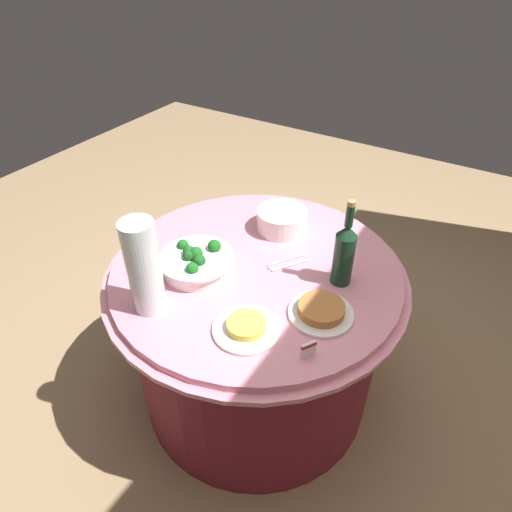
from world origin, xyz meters
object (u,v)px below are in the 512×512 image
at_px(broccoli_bowl, 197,262).
at_px(plate_stack, 282,220).
at_px(serving_tongs, 287,263).
at_px(wine_bottle, 344,253).
at_px(food_plate_peanuts, 321,311).
at_px(label_placard_front, 308,349).
at_px(food_plate_fried_egg, 246,327).
at_px(decorative_fruit_vase, 145,273).

distance_m(broccoli_bowl, plate_stack, 0.43).
distance_m(broccoli_bowl, serving_tongs, 0.34).
bearing_deg(plate_stack, wine_bottle, 61.84).
relative_size(serving_tongs, food_plate_peanuts, 0.72).
bearing_deg(wine_bottle, broccoli_bowl, -65.34).
xyz_separation_m(wine_bottle, label_placard_front, (0.37, 0.05, -0.10)).
distance_m(wine_bottle, food_plate_peanuts, 0.22).
bearing_deg(food_plate_fried_egg, plate_stack, -161.76).
distance_m(serving_tongs, label_placard_front, 0.45).
bearing_deg(plate_stack, label_placard_front, 35.69).
distance_m(decorative_fruit_vase, label_placard_front, 0.57).
bearing_deg(plate_stack, serving_tongs, 33.74).
bearing_deg(decorative_fruit_vase, label_placard_front, 98.95).
bearing_deg(serving_tongs, plate_stack, -146.26).
xyz_separation_m(broccoli_bowl, serving_tongs, (-0.21, 0.27, -0.03)).
relative_size(wine_bottle, food_plate_fried_egg, 1.53).
xyz_separation_m(broccoli_bowl, food_plate_peanuts, (-0.03, 0.50, -0.02)).
relative_size(decorative_fruit_vase, serving_tongs, 2.15).
height_order(serving_tongs, food_plate_fried_egg, food_plate_fried_egg).
distance_m(food_plate_fried_egg, food_plate_peanuts, 0.26).
xyz_separation_m(plate_stack, food_plate_peanuts, (0.38, 0.36, -0.03)).
relative_size(plate_stack, food_plate_peanuts, 0.95).
bearing_deg(food_plate_fried_egg, serving_tongs, -171.61).
height_order(plate_stack, food_plate_peanuts, plate_stack).
bearing_deg(decorative_fruit_vase, plate_stack, 167.04).
bearing_deg(food_plate_fried_egg, decorative_fruit_vase, -77.24).
distance_m(plate_stack, decorative_fruit_vase, 0.67).
distance_m(broccoli_bowl, food_plate_peanuts, 0.50).
xyz_separation_m(decorative_fruit_vase, food_plate_fried_egg, (-0.08, 0.34, -0.13)).
xyz_separation_m(plate_stack, serving_tongs, (0.20, 0.13, -0.04)).
height_order(plate_stack, food_plate_fried_egg, plate_stack).
xyz_separation_m(plate_stack, label_placard_front, (0.56, 0.40, -0.01)).
bearing_deg(serving_tongs, wine_bottle, 93.61).
relative_size(food_plate_fried_egg, label_placard_front, 4.00).
relative_size(plate_stack, food_plate_fried_egg, 0.95).
bearing_deg(wine_bottle, plate_stack, -118.16).
bearing_deg(plate_stack, decorative_fruit_vase, -12.96).
bearing_deg(food_plate_peanuts, plate_stack, -136.50).
bearing_deg(serving_tongs, broccoli_bowl, -52.23).
distance_m(plate_stack, label_placard_front, 0.69).
xyz_separation_m(decorative_fruit_vase, serving_tongs, (-0.45, 0.28, -0.14)).
distance_m(plate_stack, food_plate_peanuts, 0.53).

